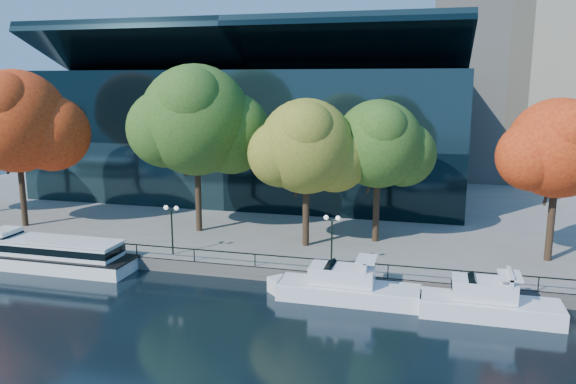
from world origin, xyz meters
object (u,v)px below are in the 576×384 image
(tree_2, at_px, (198,123))
(tree_3, at_px, (308,149))
(cruiser_near, at_px, (343,286))
(cruiser_far, at_px, (483,302))
(lamp_2, at_px, (332,229))
(tree_4, at_px, (380,146))
(tour_boat, at_px, (46,253))
(tree_1, at_px, (17,123))
(tree_5, at_px, (560,151))
(lamp_1, at_px, (172,218))

(tree_2, xyz_separation_m, tree_3, (10.75, -2.15, -1.79))
(tree_3, bearing_deg, cruiser_near, -63.16)
(cruiser_far, bearing_deg, tree_3, 145.45)
(lamp_2, bearing_deg, tree_4, 71.70)
(tour_boat, distance_m, tree_3, 22.90)
(cruiser_far, height_order, tree_1, tree_1)
(tree_4, xyz_separation_m, lamp_2, (-2.63, -7.95, -5.44))
(tour_boat, relative_size, cruiser_far, 1.59)
(tour_boat, distance_m, cruiser_far, 33.45)
(tree_4, bearing_deg, tree_1, -174.42)
(lamp_2, bearing_deg, tree_3, 120.51)
(tour_boat, bearing_deg, cruiser_far, -2.04)
(tree_5, bearing_deg, tree_4, 171.67)
(lamp_1, xyz_separation_m, lamp_2, (13.10, 0.00, 0.00))
(tree_2, bearing_deg, tree_4, 2.47)
(tree_3, distance_m, tree_4, 6.32)
(cruiser_far, relative_size, lamp_1, 2.43)
(tree_1, bearing_deg, tour_boat, -43.69)
(tour_boat, bearing_deg, tree_4, 23.50)
(tree_4, height_order, lamp_2, tree_4)
(cruiser_near, bearing_deg, tree_1, 165.43)
(tree_5, bearing_deg, tour_boat, -166.98)
(tree_1, relative_size, lamp_2, 3.72)
(tree_4, bearing_deg, lamp_1, -153.19)
(cruiser_far, relative_size, tree_3, 0.78)
(cruiser_far, bearing_deg, tree_2, 154.68)
(tree_2, height_order, tree_5, tree_2)
(cruiser_near, relative_size, tree_2, 0.70)
(tree_3, height_order, tree_4, tree_3)
(cruiser_near, height_order, lamp_1, lamp_1)
(tree_1, bearing_deg, tree_2, 8.51)
(tree_1, relative_size, tree_3, 1.20)
(tree_1, bearing_deg, tree_3, 0.86)
(lamp_2, bearing_deg, lamp_1, 180.00)
(tour_boat, bearing_deg, tree_5, 13.02)
(tree_2, height_order, tree_4, tree_2)
(tree_2, bearing_deg, tree_5, -2.47)
(tree_4, bearing_deg, tree_3, -153.12)
(lamp_2, bearing_deg, tour_boat, -172.25)
(cruiser_near, relative_size, tree_1, 0.72)
(tree_1, bearing_deg, tree_4, 5.58)
(cruiser_near, relative_size, tree_3, 0.86)
(tour_boat, bearing_deg, tree_2, 48.86)
(tree_2, distance_m, tree_5, 30.15)
(tour_boat, distance_m, lamp_2, 23.16)
(tour_boat, distance_m, tree_1, 14.84)
(tree_5, bearing_deg, lamp_2, -160.00)
(cruiser_far, xyz_separation_m, lamp_1, (-23.74, 4.29, 2.97))
(tour_boat, relative_size, lamp_2, 3.86)
(cruiser_near, xyz_separation_m, tree_3, (-4.47, 8.84, 8.39))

